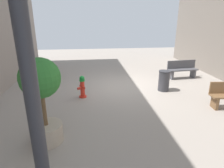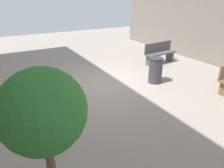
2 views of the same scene
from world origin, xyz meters
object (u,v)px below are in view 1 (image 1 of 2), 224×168
trash_bin (164,81)px  street_lamp (28,68)px  fire_hydrant (82,87)px  planter_tree (42,94)px  bench_near (182,69)px

trash_bin → street_lamp: bearing=58.2°
fire_hydrant → planter_tree: size_ratio=0.41×
planter_tree → street_lamp: 3.25m
fire_hydrant → street_lamp: (0.20, 5.80, 2.28)m
bench_near → street_lamp: size_ratio=0.37×
fire_hydrant → bench_near: 5.69m
bench_near → street_lamp: 9.85m
bench_near → trash_bin: 2.41m
trash_bin → bench_near: bearing=-134.4°
bench_near → planter_tree: 7.97m
bench_near → trash_bin: (1.69, 1.72, -0.03)m
planter_tree → trash_bin: 5.61m
street_lamp → trash_bin: street_lamp is taller
street_lamp → bench_near: bearing=-125.0°
fire_hydrant → trash_bin: (-3.61, -0.34, -0.00)m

